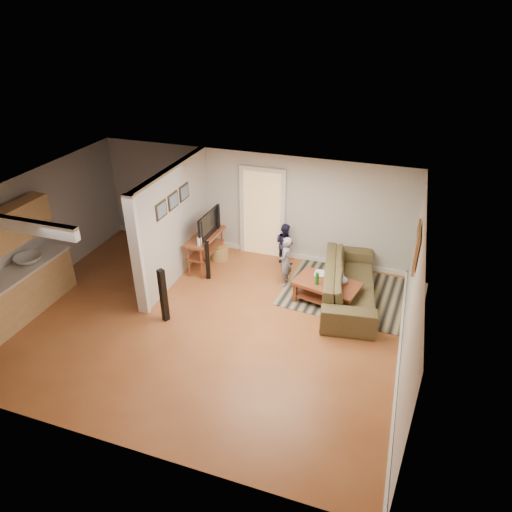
{
  "coord_description": "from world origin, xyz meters",
  "views": [
    {
      "loc": [
        3.29,
        -6.43,
        5.47
      ],
      "look_at": [
        0.82,
        0.91,
        1.1
      ],
      "focal_mm": 32.0,
      "sensor_mm": 36.0,
      "label": 1
    }
  ],
  "objects_px": {
    "sofa": "(347,299)",
    "coffee_table": "(328,287)",
    "speaker_right": "(208,260)",
    "toy_basket": "(219,252)",
    "speaker_left": "(163,295)",
    "toddler": "(284,262)",
    "tv_console": "(206,238)",
    "child": "(284,284)"
  },
  "relations": [
    {
      "from": "sofa",
      "to": "coffee_table",
      "type": "bearing_deg",
      "value": 118.9
    },
    {
      "from": "speaker_right",
      "to": "toy_basket",
      "type": "distance_m",
      "value": 0.96
    },
    {
      "from": "speaker_left",
      "to": "toy_basket",
      "type": "height_order",
      "value": "speaker_left"
    },
    {
      "from": "sofa",
      "to": "coffee_table",
      "type": "xyz_separation_m",
      "value": [
        -0.39,
        -0.3,
        0.39
      ]
    },
    {
      "from": "toddler",
      "to": "speaker_right",
      "type": "bearing_deg",
      "value": 69.23
    },
    {
      "from": "speaker_right",
      "to": "toddler",
      "type": "height_order",
      "value": "speaker_right"
    },
    {
      "from": "tv_console",
      "to": "toddler",
      "type": "bearing_deg",
      "value": 26.35
    },
    {
      "from": "coffee_table",
      "to": "speaker_right",
      "type": "height_order",
      "value": "speaker_right"
    },
    {
      "from": "speaker_left",
      "to": "toy_basket",
      "type": "bearing_deg",
      "value": 113.61
    },
    {
      "from": "coffee_table",
      "to": "toy_basket",
      "type": "relative_size",
      "value": 3.14
    },
    {
      "from": "speaker_left",
      "to": "toddler",
      "type": "bearing_deg",
      "value": 86.29
    },
    {
      "from": "sofa",
      "to": "toddler",
      "type": "bearing_deg",
      "value": 49.56
    },
    {
      "from": "speaker_right",
      "to": "toy_basket",
      "type": "xyz_separation_m",
      "value": [
        -0.12,
        0.9,
        -0.29
      ]
    },
    {
      "from": "speaker_right",
      "to": "child",
      "type": "bearing_deg",
      "value": -6.54
    },
    {
      "from": "sofa",
      "to": "speaker_right",
      "type": "height_order",
      "value": "speaker_right"
    },
    {
      "from": "tv_console",
      "to": "toy_basket",
      "type": "bearing_deg",
      "value": 73.93
    },
    {
      "from": "toddler",
      "to": "toy_basket",
      "type": "bearing_deg",
      "value": 40.3
    },
    {
      "from": "coffee_table",
      "to": "speaker_right",
      "type": "relative_size",
      "value": 1.54
    },
    {
      "from": "tv_console",
      "to": "speaker_left",
      "type": "height_order",
      "value": "speaker_left"
    },
    {
      "from": "speaker_left",
      "to": "child",
      "type": "relative_size",
      "value": 0.99
    },
    {
      "from": "tv_console",
      "to": "toy_basket",
      "type": "relative_size",
      "value": 2.87
    },
    {
      "from": "coffee_table",
      "to": "child",
      "type": "bearing_deg",
      "value": 157.8
    },
    {
      "from": "sofa",
      "to": "toy_basket",
      "type": "bearing_deg",
      "value": 69.11
    },
    {
      "from": "coffee_table",
      "to": "child",
      "type": "distance_m",
      "value": 1.16
    },
    {
      "from": "tv_console",
      "to": "speaker_right",
      "type": "xyz_separation_m",
      "value": [
        0.25,
        -0.48,
        -0.27
      ]
    },
    {
      "from": "speaker_left",
      "to": "toy_basket",
      "type": "distance_m",
      "value": 2.6
    },
    {
      "from": "coffee_table",
      "to": "tv_console",
      "type": "bearing_deg",
      "value": 168.53
    },
    {
      "from": "toddler",
      "to": "sofa",
      "type": "bearing_deg",
      "value": 175.63
    },
    {
      "from": "sofa",
      "to": "coffee_table",
      "type": "distance_m",
      "value": 0.63
    },
    {
      "from": "toy_basket",
      "to": "speaker_right",
      "type": "bearing_deg",
      "value": -82.62
    },
    {
      "from": "tv_console",
      "to": "speaker_left",
      "type": "bearing_deg",
      "value": -86.08
    },
    {
      "from": "toy_basket",
      "to": "toddler",
      "type": "height_order",
      "value": "toddler"
    },
    {
      "from": "coffee_table",
      "to": "child",
      "type": "xyz_separation_m",
      "value": [
        -1.01,
        0.41,
        -0.39
      ]
    },
    {
      "from": "tv_console",
      "to": "child",
      "type": "distance_m",
      "value": 2.07
    },
    {
      "from": "coffee_table",
      "to": "child",
      "type": "height_order",
      "value": "coffee_table"
    },
    {
      "from": "sofa",
      "to": "child",
      "type": "xyz_separation_m",
      "value": [
        -1.4,
        0.12,
        0.0
      ]
    },
    {
      "from": "sofa",
      "to": "toy_basket",
      "type": "height_order",
      "value": "toy_basket"
    },
    {
      "from": "toddler",
      "to": "child",
      "type": "bearing_deg",
      "value": 133.92
    },
    {
      "from": "sofa",
      "to": "speaker_left",
      "type": "bearing_deg",
      "value": 111.28
    },
    {
      "from": "toy_basket",
      "to": "child",
      "type": "height_order",
      "value": "child"
    },
    {
      "from": "toy_basket",
      "to": "child",
      "type": "relative_size",
      "value": 0.39
    },
    {
      "from": "speaker_right",
      "to": "child",
      "type": "distance_m",
      "value": 1.77
    }
  ]
}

